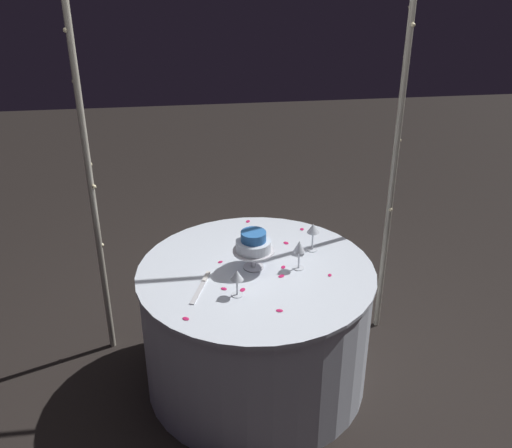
{
  "coord_description": "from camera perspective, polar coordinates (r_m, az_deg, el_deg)",
  "views": [
    {
      "loc": [
        -0.34,
        -2.63,
        2.37
      ],
      "look_at": [
        0.0,
        0.0,
        1.02
      ],
      "focal_mm": 40.91,
      "sensor_mm": 36.0,
      "label": 1
    }
  ],
  "objects": [
    {
      "name": "rose_petal_7",
      "position": [
        2.77,
        -6.88,
        -9.17
      ],
      "size": [
        0.04,
        0.04,
        0.0
      ],
      "primitive_type": "ellipsoid",
      "rotation": [
        0.0,
        0.0,
        5.6
      ],
      "color": "#C61951",
      "rests_on": "main_table"
    },
    {
      "name": "rose_petal_3",
      "position": [
        3.37,
        2.96,
        -1.86
      ],
      "size": [
        0.04,
        0.04,
        0.0
      ],
      "primitive_type": "ellipsoid",
      "rotation": [
        0.0,
        0.0,
        2.04
      ],
      "color": "#C61951",
      "rests_on": "main_table"
    },
    {
      "name": "rose_petal_11",
      "position": [
        3.45,
        -1.17,
        -1.15
      ],
      "size": [
        0.04,
        0.04,
        0.0
      ],
      "primitive_type": "ellipsoid",
      "rotation": [
        0.0,
        0.0,
        3.6
      ],
      "color": "#C61951",
      "rests_on": "main_table"
    },
    {
      "name": "decorative_arch",
      "position": [
        3.2,
        -0.93,
        9.79
      ],
      "size": [
        1.78,
        0.06,
        2.22
      ],
      "color": "#B7B29E",
      "rests_on": "ground"
    },
    {
      "name": "rose_petal_4",
      "position": [
        3.53,
        4.52,
        -0.51
      ],
      "size": [
        0.03,
        0.04,
        0.0
      ],
      "primitive_type": "ellipsoid",
      "rotation": [
        0.0,
        0.0,
        4.6
      ],
      "color": "#C61951",
      "rests_on": "main_table"
    },
    {
      "name": "main_table",
      "position": [
        3.32,
        0.0,
        -9.98
      ],
      "size": [
        1.28,
        1.28,
        0.74
      ],
      "color": "silver",
      "rests_on": "ground"
    },
    {
      "name": "wine_glass_0",
      "position": [
        3.25,
        5.6,
        -0.58
      ],
      "size": [
        0.07,
        0.07,
        0.16
      ],
      "color": "silver",
      "rests_on": "main_table"
    },
    {
      "name": "rose_petal_9",
      "position": [
        2.96,
        -3.16,
        -6.34
      ],
      "size": [
        0.04,
        0.04,
        0.0
      ],
      "primitive_type": "ellipsoid",
      "rotation": [
        0.0,
        0.0,
        5.62
      ],
      "color": "#C61951",
      "rests_on": "main_table"
    },
    {
      "name": "rose_petal_8",
      "position": [
        3.61,
        -0.79,
        0.26
      ],
      "size": [
        0.04,
        0.04,
        0.0
      ],
      "primitive_type": "ellipsoid",
      "rotation": [
        0.0,
        0.0,
        1.09
      ],
      "color": "#C61951",
      "rests_on": "main_table"
    },
    {
      "name": "wine_glass_2",
      "position": [
        2.86,
        -1.88,
        -5.16
      ],
      "size": [
        0.06,
        0.06,
        0.14
      ],
      "color": "silver",
      "rests_on": "main_table"
    },
    {
      "name": "rose_petal_0",
      "position": [
        2.8,
        2.31,
        -8.45
      ],
      "size": [
        0.04,
        0.03,
        0.0
      ],
      "primitive_type": "ellipsoid",
      "rotation": [
        0.0,
        0.0,
        2.83
      ],
      "color": "#C61951",
      "rests_on": "main_table"
    },
    {
      "name": "ground_plane",
      "position": [
        3.55,
        0.0,
        -14.76
      ],
      "size": [
        12.0,
        12.0,
        0.0
      ],
      "primitive_type": "plane",
      "color": "black"
    },
    {
      "name": "rose_petal_1",
      "position": [
        2.95,
        -1.32,
        -6.45
      ],
      "size": [
        0.04,
        0.04,
        0.0
      ],
      "primitive_type": "ellipsoid",
      "rotation": [
        0.0,
        0.0,
        1.08
      ],
      "color": "#C61951",
      "rests_on": "main_table"
    },
    {
      "name": "rose_petal_6",
      "position": [
        3.19,
        -3.5,
        -3.72
      ],
      "size": [
        0.03,
        0.03,
        0.0
      ],
      "primitive_type": "ellipsoid",
      "rotation": [
        0.0,
        0.0,
        0.56
      ],
      "color": "#C61951",
      "rests_on": "main_table"
    },
    {
      "name": "rose_petal_2",
      "position": [
        3.09,
        7.23,
        -4.98
      ],
      "size": [
        0.03,
        0.03,
        0.0
      ],
      "primitive_type": "ellipsoid",
      "rotation": [
        0.0,
        0.0,
        1.26
      ],
      "color": "#C61951",
      "rests_on": "main_table"
    },
    {
      "name": "tiered_cake",
      "position": [
        3.06,
        -0.25,
        -2.03
      ],
      "size": [
        0.22,
        0.22,
        0.22
      ],
      "color": "silver",
      "rests_on": "main_table"
    },
    {
      "name": "rose_petal_5",
      "position": [
        3.06,
        2.49,
        -5.1
      ],
      "size": [
        0.05,
        0.04,
        0.0
      ],
      "primitive_type": "ellipsoid",
      "rotation": [
        0.0,
        0.0,
        3.77
      ],
      "color": "#C61951",
      "rests_on": "main_table"
    },
    {
      "name": "cake_knife",
      "position": [
        2.99,
        -5.34,
        -6.02
      ],
      "size": [
        0.12,
        0.29,
        0.01
      ],
      "color": "silver",
      "rests_on": "main_table"
    },
    {
      "name": "wine_glass_1",
      "position": [
        3.07,
        4.25,
        -2.34
      ],
      "size": [
        0.06,
        0.06,
        0.17
      ],
      "color": "silver",
      "rests_on": "main_table"
    },
    {
      "name": "rose_petal_10",
      "position": [
        3.14,
        2.69,
        -4.23
      ],
      "size": [
        0.03,
        0.04,
        0.0
      ],
      "primitive_type": "ellipsoid",
      "rotation": [
        0.0,
        0.0,
        4.31
      ],
      "color": "#C61951",
      "rests_on": "main_table"
    }
  ]
}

